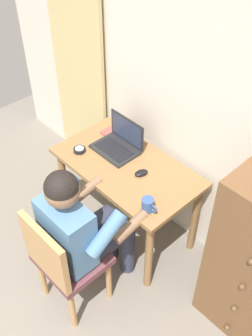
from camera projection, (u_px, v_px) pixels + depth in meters
The scene contains 10 objects.
wall_back at pixel (229, 115), 2.43m from camera, with size 4.80×0.05×2.50m, color beige.
curtain_panel at pixel (78, 63), 3.29m from camera, with size 0.65×0.03×2.15m, color #CCB77A.
desk at pixel (127, 177), 2.95m from camera, with size 1.09×0.61×0.72m.
chair at pixel (63, 260), 2.54m from camera, with size 0.42×0.40×0.89m.
person_seated at pixel (83, 226), 2.51m from camera, with size 0.53×0.59×1.21m.
laptop at pixel (119, 143), 2.98m from camera, with size 0.34×0.25×0.24m.
computer_mouse at pixel (141, 173), 2.79m from camera, with size 0.06×0.10×0.03m, color black.
desk_clock at pixel (80, 150), 2.98m from camera, with size 0.09×0.09×0.03m.
notebook_pad at pixel (115, 134), 3.14m from camera, with size 0.21×0.15×0.01m, color #994742.
coffee_mug at pixel (148, 205), 2.52m from camera, with size 0.12×0.08×0.09m.
Camera 1 is at (1.04, 0.36, 2.65)m, focal length 42.45 mm.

